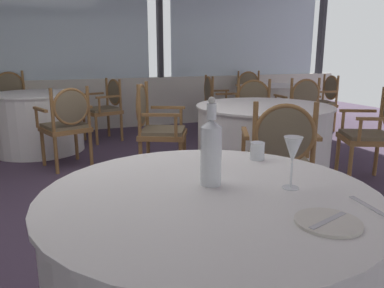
% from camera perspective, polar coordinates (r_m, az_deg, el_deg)
% --- Properties ---
extents(ground_plane, '(14.34, 14.34, 0.00)m').
position_cam_1_polar(ground_plane, '(3.06, -14.92, -11.49)').
color(ground_plane, '#47384C').
extents(window_wall_far, '(11.03, 0.14, 2.65)m').
position_cam_1_polar(window_wall_far, '(6.54, -19.77, 10.95)').
color(window_wall_far, silver).
rests_on(window_wall_far, ground_plane).
extents(foreground_table, '(1.27, 1.27, 0.77)m').
position_cam_1_polar(foreground_table, '(1.61, 2.50, -20.09)').
color(foreground_table, white).
rests_on(foreground_table, ground_plane).
extents(side_plate, '(0.20, 0.20, 0.01)m').
position_cam_1_polar(side_plate, '(1.25, 19.81, -11.01)').
color(side_plate, silver).
rests_on(side_plate, foreground_table).
extents(butter_knife, '(0.18, 0.07, 0.00)m').
position_cam_1_polar(butter_knife, '(1.24, 19.83, -10.80)').
color(butter_knife, silver).
rests_on(butter_knife, foreground_table).
extents(dinner_fork, '(0.05, 0.20, 0.00)m').
position_cam_1_polar(dinner_fork, '(1.42, 25.24, -8.60)').
color(dinner_fork, silver).
rests_on(dinner_fork, foreground_table).
extents(water_bottle, '(0.08, 0.08, 0.35)m').
position_cam_1_polar(water_bottle, '(1.47, 2.90, -0.92)').
color(water_bottle, white).
rests_on(water_bottle, foreground_table).
extents(wine_glass, '(0.07, 0.07, 0.20)m').
position_cam_1_polar(wine_glass, '(1.47, 14.95, -1.08)').
color(wine_glass, white).
rests_on(wine_glass, foreground_table).
extents(water_tumbler, '(0.07, 0.07, 0.09)m').
position_cam_1_polar(water_tumbler, '(1.87, 9.82, -1.02)').
color(water_tumbler, white).
rests_on(water_tumbler, foreground_table).
extents(background_table_0, '(1.35, 1.35, 0.77)m').
position_cam_1_polar(background_table_0, '(3.90, 10.59, 0.18)').
color(background_table_0, white).
rests_on(background_table_0, ground_plane).
extents(dining_chair_0_0, '(0.61, 0.64, 0.98)m').
position_cam_1_polar(dining_chair_0_0, '(3.89, -5.70, 3.23)').
color(dining_chair_0_0, olive).
rests_on(dining_chair_0_0, ground_plane).
extents(dining_chair_0_1, '(0.64, 0.61, 0.95)m').
position_cam_1_polar(dining_chair_0_1, '(2.80, 13.18, -1.48)').
color(dining_chair_0_1, olive).
rests_on(dining_chair_0_1, ground_plane).
extents(dining_chair_0_2, '(0.61, 0.64, 0.94)m').
position_cam_1_polar(dining_chair_0_2, '(4.14, 26.02, 2.18)').
color(dining_chair_0_2, olive).
rests_on(dining_chair_0_2, ground_plane).
extents(dining_chair_0_3, '(0.64, 0.61, 0.94)m').
position_cam_1_polar(dining_chair_0_3, '(4.95, 9.29, 5.01)').
color(dining_chair_0_3, olive).
rests_on(dining_chair_0_3, ground_plane).
extents(background_table_2, '(1.02, 1.02, 0.77)m').
position_cam_1_polar(background_table_2, '(6.32, 11.81, 5.22)').
color(background_table_2, white).
rests_on(background_table_2, ground_plane).
extents(dining_chair_2_0, '(0.59, 0.53, 0.95)m').
position_cam_1_polar(dining_chair_2_0, '(5.47, 15.94, 5.53)').
color(dining_chair_2_0, olive).
rests_on(dining_chair_2_0, ground_plane).
extents(dining_chair_2_1, '(0.53, 0.59, 0.92)m').
position_cam_1_polar(dining_chair_2_1, '(6.74, 19.17, 6.56)').
color(dining_chair_2_1, olive).
rests_on(dining_chair_2_1, ground_plane).
extents(dining_chair_2_2, '(0.59, 0.53, 0.95)m').
position_cam_1_polar(dining_chair_2_2, '(7.15, 8.78, 7.71)').
color(dining_chair_2_2, olive).
rests_on(dining_chair_2_2, ground_plane).
extents(dining_chair_2_3, '(0.53, 0.59, 0.93)m').
position_cam_1_polar(dining_chair_2_3, '(5.97, 3.64, 6.55)').
color(dining_chair_2_3, olive).
rests_on(dining_chair_2_3, ground_plane).
extents(background_table_3, '(1.18, 1.18, 0.77)m').
position_cam_1_polar(background_table_3, '(5.37, -22.25, 3.05)').
color(background_table_3, white).
rests_on(background_table_3, ground_plane).
extents(dining_chair_3_0, '(0.62, 0.58, 0.92)m').
position_cam_1_polar(dining_chair_3_0, '(4.41, -18.26, 3.36)').
color(dining_chair_3_0, olive).
rests_on(dining_chair_3_0, ground_plane).
extents(dining_chair_3_1, '(0.58, 0.62, 0.90)m').
position_cam_1_polar(dining_chair_3_1, '(5.74, -12.73, 5.85)').
color(dining_chair_3_1, olive).
rests_on(dining_chair_3_1, ground_plane).
extents(dining_chair_3_2, '(0.62, 0.58, 1.01)m').
position_cam_1_polar(dining_chair_3_2, '(6.32, -25.36, 6.08)').
color(dining_chair_3_2, olive).
rests_on(dining_chair_3_2, ground_plane).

